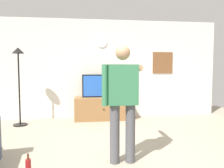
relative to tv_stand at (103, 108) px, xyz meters
The scene contains 8 objects.
ground_plane 2.62m from the tv_stand, 87.72° to the right, with size 8.40×8.40×0.00m, color #9E937F.
back_wall 1.11m from the tv_stand, 73.56° to the left, with size 6.40×0.10×2.70m, color silver.
tv_stand is the anchor object (origin of this frame).
television 0.60m from the tv_stand, 90.00° to the left, with size 1.08×0.07×0.61m.
wall_clock 1.80m from the tv_stand, 90.00° to the left, with size 0.28×0.28×0.03m, color white.
framed_picture 2.16m from the tv_stand, ahead, with size 0.58×0.04×0.60m, color brown.
floor_lamp 2.29m from the tv_stand, 169.82° to the right, with size 0.32×0.32×1.85m.
person_standing_nearer_lamp 2.73m from the tv_stand, 88.54° to the right, with size 0.59×0.78×1.69m.
Camera 1 is at (-0.56, -3.03, 1.36)m, focal length 34.24 mm.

